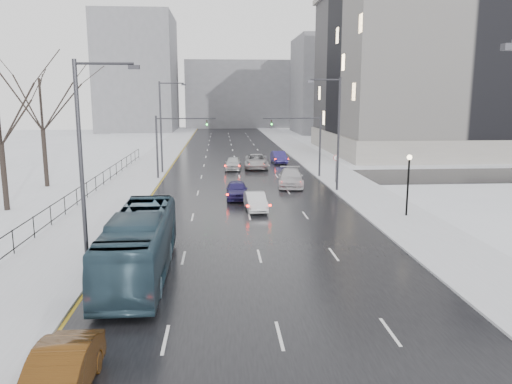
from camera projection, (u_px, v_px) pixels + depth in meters
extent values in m
cube|color=black|center=(236.00, 163.00, 63.68)|extent=(16.00, 150.00, 0.04)
cube|color=black|center=(240.00, 178.00, 51.92)|extent=(130.00, 10.00, 0.04)
cube|color=silver|center=(153.00, 164.00, 62.92)|extent=(5.00, 150.00, 0.16)
cube|color=silver|center=(317.00, 162.00, 64.41)|extent=(5.00, 150.00, 0.16)
cube|color=white|center=(76.00, 164.00, 62.24)|extent=(14.00, 150.00, 0.12)
cube|color=black|center=(55.00, 203.00, 33.10)|extent=(0.04, 70.00, 0.05)
cube|color=black|center=(56.00, 218.00, 33.29)|extent=(0.04, 70.00, 0.05)
cylinder|color=black|center=(56.00, 212.00, 33.21)|extent=(0.06, 0.06, 1.30)
cube|color=#2D2D33|center=(512.00, 47.00, 13.30)|extent=(0.50, 0.25, 0.18)
cylinder|color=#2D2D33|center=(339.00, 136.00, 43.75)|extent=(0.20, 0.20, 10.00)
cylinder|color=#2D2D33|center=(325.00, 80.00, 42.76)|extent=(2.60, 0.12, 0.12)
cube|color=#2D2D33|center=(310.00, 81.00, 42.69)|extent=(0.50, 0.25, 0.18)
cylinder|color=#2D2D33|center=(81.00, 171.00, 22.96)|extent=(0.20, 0.20, 10.00)
cylinder|color=#2D2D33|center=(104.00, 64.00, 22.15)|extent=(2.60, 0.12, 0.12)
cube|color=#2D2D33|center=(134.00, 67.00, 22.27)|extent=(0.50, 0.25, 0.18)
cylinder|color=#2D2D33|center=(161.00, 128.00, 54.31)|extent=(0.20, 0.20, 10.00)
cylinder|color=#2D2D33|center=(172.00, 83.00, 53.50)|extent=(2.60, 0.12, 0.12)
cube|color=#2D2D33|center=(184.00, 85.00, 53.62)|extent=(0.50, 0.25, 0.18)
cylinder|color=black|center=(408.00, 187.00, 34.67)|extent=(0.14, 0.14, 4.00)
sphere|color=#FFE5B2|center=(410.00, 157.00, 34.28)|extent=(0.36, 0.36, 0.36)
cylinder|color=#2D2D33|center=(320.00, 147.00, 51.91)|extent=(0.20, 0.20, 6.50)
cylinder|color=#2D2D33|center=(292.00, 118.00, 51.15)|extent=(6.00, 0.12, 0.12)
imported|color=#2D2D33|center=(271.00, 124.00, 51.11)|extent=(0.15, 0.18, 0.90)
sphere|color=#19FF33|center=(272.00, 124.00, 50.96)|extent=(0.16, 0.16, 0.16)
cylinder|color=#2D2D33|center=(157.00, 148.00, 50.72)|extent=(0.20, 0.20, 6.50)
cylinder|color=#2D2D33|center=(186.00, 119.00, 50.38)|extent=(6.00, 0.12, 0.12)
imported|color=#2D2D33|center=(207.00, 124.00, 50.64)|extent=(0.15, 0.18, 0.90)
sphere|color=#19FF33|center=(207.00, 124.00, 50.49)|extent=(0.16, 0.16, 0.16)
cylinder|color=#2D2D33|center=(336.00, 170.00, 48.40)|extent=(0.06, 0.06, 2.50)
cylinder|color=white|center=(336.00, 158.00, 48.18)|extent=(0.60, 0.03, 0.60)
torus|color=#B20C0C|center=(336.00, 158.00, 48.18)|extent=(0.58, 0.06, 0.58)
cube|color=gray|center=(463.00, 72.00, 75.68)|extent=(40.00, 30.00, 24.00)
cube|color=gray|center=(458.00, 142.00, 77.65)|extent=(40.60, 30.60, 3.00)
cube|color=slate|center=(346.00, 86.00, 117.50)|extent=(24.00, 20.00, 22.00)
cube|color=slate|center=(138.00, 74.00, 123.17)|extent=(18.00, 22.00, 28.00)
cube|color=slate|center=(240.00, 95.00, 140.65)|extent=(30.00, 18.00, 18.00)
imported|color=#4B2A0C|center=(59.00, 375.00, 13.79)|extent=(1.58, 4.41, 1.45)
imported|color=#294251|center=(140.00, 244.00, 23.33)|extent=(2.67, 10.91, 3.03)
imported|color=navy|center=(237.00, 190.00, 41.27)|extent=(1.80, 4.36, 1.48)
imported|color=silver|center=(255.00, 201.00, 37.05)|extent=(1.65, 4.14, 1.34)
imported|color=#9E9EA2|center=(256.00, 161.00, 58.99)|extent=(3.10, 6.09, 1.65)
imported|color=#B7B5B9|center=(291.00, 178.00, 46.95)|extent=(2.92, 5.87, 1.64)
imported|color=#BCBEC0|center=(233.00, 163.00, 57.72)|extent=(2.12, 4.55, 1.51)
imported|color=navy|center=(279.00, 157.00, 63.64)|extent=(1.83, 4.62, 1.50)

